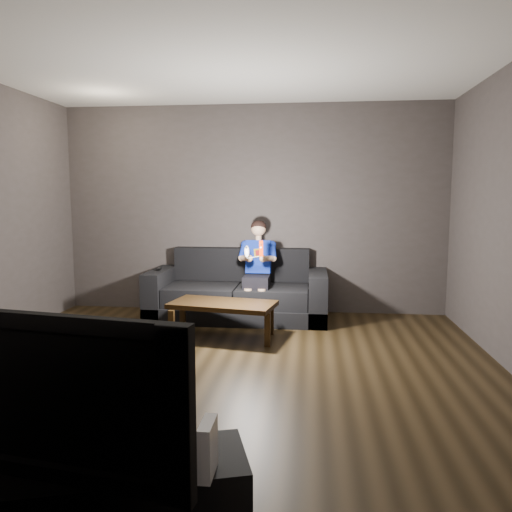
# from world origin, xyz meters

# --- Properties ---
(floor) EXTENTS (5.00, 5.00, 0.00)m
(floor) POSITION_xyz_m (0.00, 0.00, 0.00)
(floor) COLOR black
(floor) RESTS_ON ground
(back_wall) EXTENTS (5.00, 0.04, 2.70)m
(back_wall) POSITION_xyz_m (0.00, 2.50, 1.35)
(back_wall) COLOR #403A38
(back_wall) RESTS_ON ground
(front_wall) EXTENTS (5.00, 0.04, 2.70)m
(front_wall) POSITION_xyz_m (0.00, -2.50, 1.35)
(front_wall) COLOR #403A38
(front_wall) RESTS_ON ground
(ceiling) EXTENTS (5.00, 5.00, 0.02)m
(ceiling) POSITION_xyz_m (0.00, 0.00, 2.70)
(ceiling) COLOR silver
(ceiling) RESTS_ON back_wall
(sofa) EXTENTS (2.20, 0.95, 0.85)m
(sofa) POSITION_xyz_m (-0.13, 2.08, 0.28)
(sofa) COLOR black
(sofa) RESTS_ON floor
(child) EXTENTS (0.46, 0.57, 1.13)m
(child) POSITION_xyz_m (0.12, 2.02, 0.73)
(child) COLOR black
(child) RESTS_ON sofa
(wii_remote_red) EXTENTS (0.05, 0.07, 0.18)m
(wii_remote_red) POSITION_xyz_m (0.20, 1.58, 0.93)
(wii_remote_red) COLOR red
(wii_remote_red) RESTS_ON child
(nunchuk_white) EXTENTS (0.08, 0.10, 0.15)m
(nunchuk_white) POSITION_xyz_m (0.04, 1.59, 0.89)
(nunchuk_white) COLOR white
(nunchuk_white) RESTS_ON child
(wii_remote_black) EXTENTS (0.07, 0.17, 0.03)m
(wii_remote_black) POSITION_xyz_m (-1.12, 1.99, 0.62)
(wii_remote_black) COLOR black
(wii_remote_black) RESTS_ON sofa
(coffee_table) EXTENTS (1.18, 0.73, 0.40)m
(coffee_table) POSITION_xyz_m (-0.16, 1.13, 0.35)
(coffee_table) COLOR black
(coffee_table) RESTS_ON floor
(tv) EXTENTS (1.11, 0.32, 0.63)m
(tv) POSITION_xyz_m (-0.14, -2.27, 0.80)
(tv) COLOR black
(tv) RESTS_ON media_console
(wii_console) EXTENTS (0.05, 0.16, 0.21)m
(wii_console) POSITION_xyz_m (0.39, -2.27, 0.58)
(wii_console) COLOR white
(wii_console) RESTS_ON media_console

